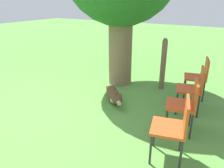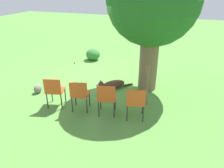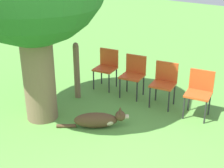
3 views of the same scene
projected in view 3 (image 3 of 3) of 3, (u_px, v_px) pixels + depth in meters
name	position (u px, v px, depth m)	size (l,w,h in m)	color
ground_plane	(87.00, 156.00, 4.63)	(30.00, 30.00, 0.00)	#56933D
dog	(99.00, 120.00, 5.35)	(0.89, 0.97, 0.36)	#513823
fence_post	(77.00, 70.00, 6.29)	(0.12, 0.12, 1.17)	brown
red_chair_0	(199.00, 90.00, 5.61)	(0.51, 0.53, 0.85)	#D14C1E
red_chair_1	(164.00, 81.00, 6.02)	(0.51, 0.53, 0.85)	#D14C1E
red_chair_2	(134.00, 73.00, 6.42)	(0.51, 0.53, 0.85)	#D14C1E
red_chair_3	(107.00, 65.00, 6.83)	(0.51, 0.53, 0.85)	#D14C1E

